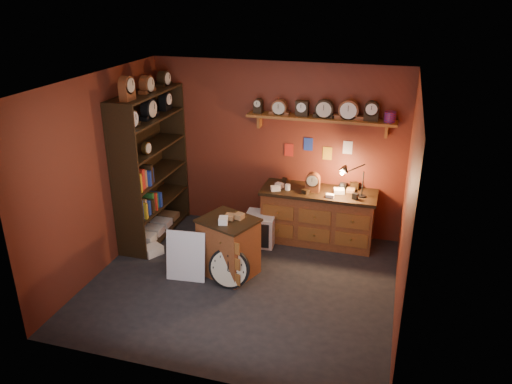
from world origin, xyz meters
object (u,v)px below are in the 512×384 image
object	(u,v)px
shelving_unit	(149,160)
big_round_clock	(229,268)
low_cabinet	(229,245)
workbench	(318,213)

from	to	relation	value
shelving_unit	big_round_clock	distance (m)	2.22
shelving_unit	low_cabinet	size ratio (longest dim) A/B	2.81
shelving_unit	workbench	world-z (taller)	shelving_unit
shelving_unit	low_cabinet	distance (m)	1.91
shelving_unit	low_cabinet	bearing A→B (deg)	-27.20
shelving_unit	big_round_clock	size ratio (longest dim) A/B	4.60
workbench	low_cabinet	world-z (taller)	workbench
shelving_unit	workbench	bearing A→B (deg)	10.96
shelving_unit	big_round_clock	xyz separation A→B (m)	(1.66, -1.10, -0.98)
big_round_clock	shelving_unit	bearing A→B (deg)	146.30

